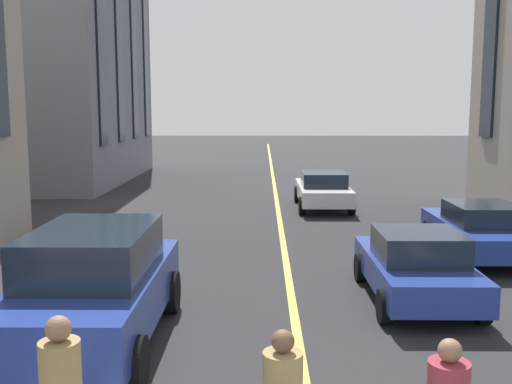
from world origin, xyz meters
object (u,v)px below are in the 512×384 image
(car_blue_oncoming, at_px, (95,286))
(car_blue_parked_a, at_px, (481,229))
(car_white_mid, at_px, (323,190))
(car_blue_near, at_px, (416,266))

(car_blue_oncoming, bearing_deg, car_blue_parked_a, -54.34)
(car_white_mid, height_order, car_blue_near, car_blue_near)
(car_white_mid, xyz_separation_m, car_blue_parked_a, (-7.32, -3.22, 0.00))
(car_blue_parked_a, relative_size, car_blue_oncoming, 0.94)
(car_white_mid, relative_size, car_blue_oncoming, 0.94)
(car_blue_near, bearing_deg, car_blue_oncoming, 112.09)
(car_white_mid, xyz_separation_m, car_blue_near, (-10.86, -0.70, -0.00))
(car_white_mid, relative_size, car_blue_parked_a, 1.00)
(car_blue_near, distance_m, car_blue_oncoming, 6.01)
(car_blue_parked_a, bearing_deg, car_blue_oncoming, 125.66)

